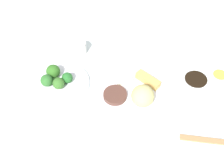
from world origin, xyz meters
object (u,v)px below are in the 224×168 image
at_px(chopsticks_pair, 212,141).
at_px(broccoli_plate, 61,84).
at_px(soy_sauce_bowl, 195,83).
at_px(main_plate, 132,91).
at_px(sauce_ramekin_hot_mustard, 219,77).
at_px(teacup, 79,48).

bearing_deg(chopsticks_pair, broccoli_plate, -159.19).
bearing_deg(soy_sauce_bowl, main_plate, -127.85).
distance_m(main_plate, broccoli_plate, 0.28).
height_order(soy_sauce_bowl, sauce_ramekin_hot_mustard, soy_sauce_bowl).
xyz_separation_m(soy_sauce_bowl, chopsticks_pair, (0.19, -0.16, -0.02)).
height_order(main_plate, broccoli_plate, main_plate).
relative_size(teacup, chopsticks_pair, 0.27).
bearing_deg(chopsticks_pair, sauce_ramekin_hot_mustard, 118.21).
bearing_deg(broccoli_plate, main_plate, 38.36).
height_order(main_plate, teacup, teacup).
bearing_deg(soy_sauce_bowl, teacup, -156.35).
bearing_deg(teacup, sauce_ramekin_hot_mustard, 31.14).
bearing_deg(chopsticks_pair, teacup, -176.16).
height_order(soy_sauce_bowl, teacup, teacup).
bearing_deg(broccoli_plate, chopsticks_pair, 20.81).
distance_m(teacup, chopsticks_pair, 0.65).
relative_size(main_plate, sauce_ramekin_hot_mustard, 4.28).
height_order(teacup, chopsticks_pair, teacup).
bearing_deg(soy_sauce_bowl, chopsticks_pair, -40.07).
distance_m(broccoli_plate, soy_sauce_bowl, 0.52).
distance_m(sauce_ramekin_hot_mustard, chopsticks_pair, 0.30).
distance_m(broccoli_plate, teacup, 0.19).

